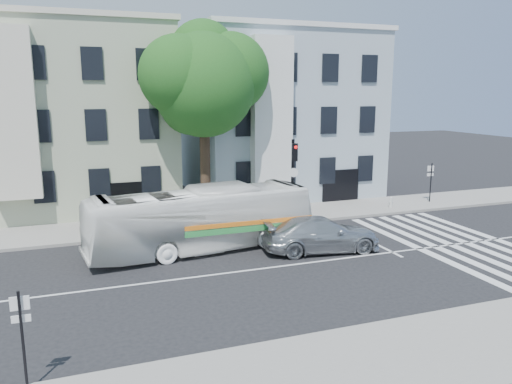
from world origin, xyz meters
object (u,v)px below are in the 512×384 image
near_sign_pole (22,326)px  sedan (321,234)px  fire_hydrant (391,202)px  traffic_signal (293,170)px  bus (202,219)px

near_sign_pole → sedan: bearing=34.7°
sedan → near_sign_pole: (-11.72, -7.38, 0.91)m
near_sign_pole → fire_hydrant: bearing=36.6°
traffic_signal → fire_hydrant: traffic_signal is taller
bus → near_sign_pole: bearing=137.1°
bus → near_sign_pole: size_ratio=4.31×
sedan → near_sign_pole: 13.89m
fire_hydrant → bus: bearing=-163.2°
bus → near_sign_pole: bus is taller
bus → fire_hydrant: (12.86, 3.89, -0.97)m
bus → near_sign_pole: (-6.66, -9.31, 0.24)m
traffic_signal → near_sign_pole: (-12.43, -12.10, -1.31)m
bus → traffic_signal: 6.59m
sedan → near_sign_pole: size_ratio=2.22×
traffic_signal → near_sign_pole: 17.40m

